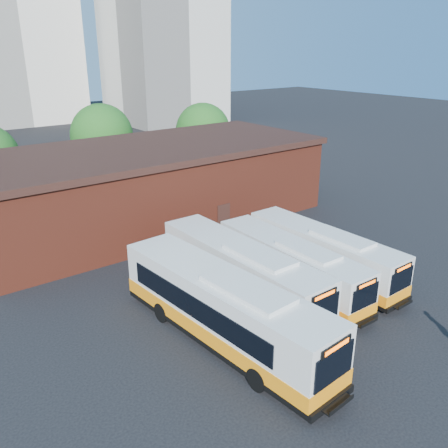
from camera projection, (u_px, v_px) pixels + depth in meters
ground at (336, 321)px, 25.68m from camera, size 220.00×220.00×0.00m
bus_west at (224, 312)px, 23.40m from camera, size 3.74×13.93×3.75m
bus_midwest at (241, 274)px, 27.45m from camera, size 2.79×12.88×3.50m
bus_mideast at (290, 267)px, 28.71m from camera, size 2.67×11.64×3.15m
bus_east at (323, 255)px, 30.34m from camera, size 2.58×11.76×3.19m
depot_building at (151, 183)px, 39.38m from camera, size 28.60×12.60×6.40m
tree_mid at (102, 135)px, 50.27m from camera, size 6.56×6.56×8.36m
tree_east at (203, 130)px, 54.38m from camera, size 6.24×6.24×7.96m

